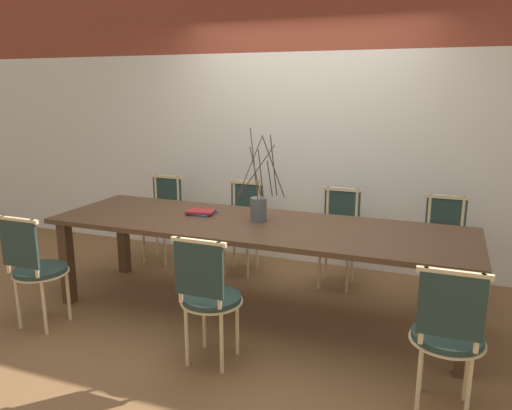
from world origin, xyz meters
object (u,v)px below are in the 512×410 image
(book_stack, at_px, (201,212))
(chair_far_center, at_px, (338,233))
(chair_near_center, at_px, (448,333))
(vase_centerpiece, at_px, (259,207))
(dining_table, at_px, (256,232))

(book_stack, bearing_deg, chair_far_center, 35.25)
(chair_near_center, height_order, vase_centerpiece, vase_centerpiece)
(dining_table, distance_m, chair_far_center, 1.00)
(chair_far_center, xyz_separation_m, vase_centerpiece, (-0.50, -0.77, 0.38))
(chair_near_center, bearing_deg, vase_centerpiece, 147.84)
(dining_table, bearing_deg, chair_far_center, 59.71)
(vase_centerpiece, bearing_deg, book_stack, 176.40)
(dining_table, height_order, chair_near_center, chair_near_center)
(chair_near_center, bearing_deg, book_stack, 154.52)
(chair_near_center, xyz_separation_m, chair_far_center, (-0.97, 1.70, 0.00))
(dining_table, relative_size, vase_centerpiece, 4.51)
(chair_near_center, height_order, book_stack, chair_near_center)
(chair_near_center, relative_size, vase_centerpiece, 1.22)
(chair_far_center, distance_m, book_stack, 1.31)
(chair_near_center, xyz_separation_m, book_stack, (-2.02, 0.96, 0.28))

